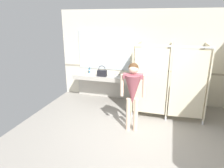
{
  "coord_description": "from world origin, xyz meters",
  "views": [
    {
      "loc": [
        0.67,
        -4.09,
        2.64
      ],
      "look_at": [
        -0.78,
        0.95,
        0.96
      ],
      "focal_mm": 32.71,
      "sensor_mm": 36.0,
      "label": 1
    }
  ],
  "objects_px": {
    "handbag": "(102,73)",
    "paper_cup": "(86,73)",
    "person_standing": "(133,89)",
    "soap_dispenser": "(89,71)"
  },
  "relations": [
    {
      "from": "handbag",
      "to": "paper_cup",
      "type": "bearing_deg",
      "value": 174.16
    },
    {
      "from": "handbag",
      "to": "soap_dispenser",
      "type": "bearing_deg",
      "value": 152.18
    },
    {
      "from": "person_standing",
      "to": "handbag",
      "type": "xyz_separation_m",
      "value": [
        -1.33,
        1.67,
        -0.13
      ]
    },
    {
      "from": "handbag",
      "to": "soap_dispenser",
      "type": "xyz_separation_m",
      "value": [
        -0.56,
        0.29,
        -0.03
      ]
    },
    {
      "from": "soap_dispenser",
      "to": "paper_cup",
      "type": "distance_m",
      "value": 0.24
    },
    {
      "from": "person_standing",
      "to": "paper_cup",
      "type": "xyz_separation_m",
      "value": [
        -1.91,
        1.72,
        -0.19
      ]
    },
    {
      "from": "person_standing",
      "to": "soap_dispenser",
      "type": "xyz_separation_m",
      "value": [
        -1.88,
        1.96,
        -0.16
      ]
    },
    {
      "from": "person_standing",
      "to": "paper_cup",
      "type": "relative_size",
      "value": 16.98
    },
    {
      "from": "paper_cup",
      "to": "handbag",
      "type": "bearing_deg",
      "value": -5.84
    },
    {
      "from": "person_standing",
      "to": "handbag",
      "type": "height_order",
      "value": "person_standing"
    }
  ]
}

